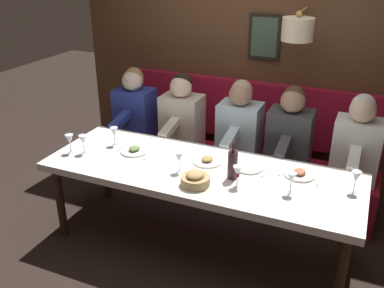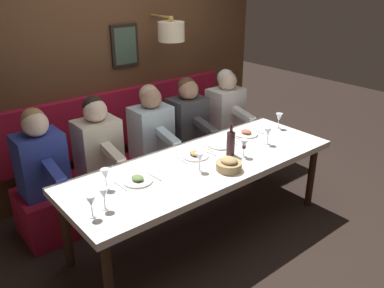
{
  "view_description": "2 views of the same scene",
  "coord_description": "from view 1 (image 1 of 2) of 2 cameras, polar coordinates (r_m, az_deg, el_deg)",
  "views": [
    {
      "loc": [
        -2.8,
        -1.14,
        2.34
      ],
      "look_at": [
        0.05,
        0.09,
        0.92
      ],
      "focal_mm": 39.97,
      "sensor_mm": 36.0,
      "label": 1
    },
    {
      "loc": [
        -2.36,
        2.08,
        2.28
      ],
      "look_at": [
        0.05,
        0.09,
        0.92
      ],
      "focal_mm": 37.23,
      "sensor_mm": 36.0,
      "label": 2
    }
  ],
  "objects": [
    {
      "name": "wine_glass_6",
      "position": [
        3.14,
        6.1,
        -3.75
      ],
      "size": [
        0.07,
        0.07,
        0.16
      ],
      "color": "silver",
      "rests_on": "dining_table"
    },
    {
      "name": "diner_far",
      "position": [
        4.34,
        -1.38,
        3.95
      ],
      "size": [
        0.6,
        0.4,
        0.79
      ],
      "color": "beige",
      "rests_on": "banquette_bench"
    },
    {
      "name": "diner_middle",
      "position": [
        4.13,
        6.36,
        2.75
      ],
      "size": [
        0.6,
        0.4,
        0.79
      ],
      "color": "silver",
      "rests_on": "banquette_bench"
    },
    {
      "name": "banquette_bench",
      "position": [
        4.4,
        5.46,
        -4.27
      ],
      "size": [
        0.52,
        2.74,
        0.45
      ],
      "primitive_type": "cube",
      "color": "maroon",
      "rests_on": "ground_plane"
    },
    {
      "name": "place_setting_2",
      "position": [
        3.42,
        14.16,
        -3.89
      ],
      "size": [
        0.24,
        0.31,
        0.05
      ],
      "color": "silver",
      "rests_on": "dining_table"
    },
    {
      "name": "place_setting_0",
      "position": [
        3.73,
        -7.69,
        -0.85
      ],
      "size": [
        0.24,
        0.31,
        0.05
      ],
      "color": "white",
      "rests_on": "dining_table"
    },
    {
      "name": "wine_glass_3",
      "position": [
        3.27,
        21.03,
        -4.18
      ],
      "size": [
        0.07,
        0.07,
        0.16
      ],
      "color": "silver",
      "rests_on": "dining_table"
    },
    {
      "name": "back_wall_panel",
      "position": [
        4.52,
        8.46,
        11.82
      ],
      "size": [
        0.59,
        3.94,
        2.9
      ],
      "color": "#51331E",
      "rests_on": "ground_plane"
    },
    {
      "name": "wine_glass_2",
      "position": [
        3.33,
        -1.75,
        -1.87
      ],
      "size": [
        0.07,
        0.07,
        0.16
      ],
      "color": "silver",
      "rests_on": "dining_table"
    },
    {
      "name": "diner_near",
      "position": [
        4.03,
        12.95,
        1.69
      ],
      "size": [
        0.6,
        0.4,
        0.79
      ],
      "color": "#3D3D42",
      "rests_on": "banquette_bench"
    },
    {
      "name": "wine_bottle",
      "position": [
        3.25,
        5.43,
        -2.75
      ],
      "size": [
        0.08,
        0.08,
        0.3
      ],
      "color": "#33191E",
      "rests_on": "dining_table"
    },
    {
      "name": "diner_nearest",
      "position": [
        3.99,
        21.19,
        0.32
      ],
      "size": [
        0.6,
        0.4,
        0.79
      ],
      "color": "white",
      "rests_on": "banquette_bench"
    },
    {
      "name": "place_setting_1",
      "position": [
        3.52,
        2.06,
        -2.23
      ],
      "size": [
        0.24,
        0.32,
        0.05
      ],
      "color": "white",
      "rests_on": "dining_table"
    },
    {
      "name": "wine_glass_5",
      "position": [
        3.75,
        -14.33,
        0.48
      ],
      "size": [
        0.07,
        0.07,
        0.16
      ],
      "color": "silver",
      "rests_on": "dining_table"
    },
    {
      "name": "wine_glass_4",
      "position": [
        3.86,
        -10.36,
        1.54
      ],
      "size": [
        0.07,
        0.07,
        0.16
      ],
      "color": "silver",
      "rests_on": "dining_table"
    },
    {
      "name": "diner_farthest",
      "position": [
        4.58,
        -7.66,
        4.88
      ],
      "size": [
        0.6,
        0.4,
        0.79
      ],
      "color": "#283893",
      "rests_on": "banquette_bench"
    },
    {
      "name": "ground_plane",
      "position": [
        3.82,
        1.01,
        -13.18
      ],
      "size": [
        12.0,
        12.0,
        0.0
      ],
      "primitive_type": "plane",
      "color": "black"
    },
    {
      "name": "bread_bowl",
      "position": [
        3.17,
        0.44,
        -4.69
      ],
      "size": [
        0.22,
        0.22,
        0.12
      ],
      "color": "tan",
      "rests_on": "dining_table"
    },
    {
      "name": "place_setting_3",
      "position": [
        3.46,
        7.61,
        -3.09
      ],
      "size": [
        0.24,
        0.33,
        0.01
      ],
      "color": "silver",
      "rests_on": "dining_table"
    },
    {
      "name": "wine_glass_1",
      "position": [
        3.11,
        13.12,
        -4.55
      ],
      "size": [
        0.07,
        0.07,
        0.16
      ],
      "color": "silver",
      "rests_on": "dining_table"
    },
    {
      "name": "wine_glass_0",
      "position": [
        3.8,
        -16.02,
        0.55
      ],
      "size": [
        0.07,
        0.07,
        0.16
      ],
      "color": "silver",
      "rests_on": "dining_table"
    },
    {
      "name": "dining_table",
      "position": [
        3.45,
        1.09,
        -4.24
      ],
      "size": [
        0.9,
        2.54,
        0.74
      ],
      "color": "white",
      "rests_on": "ground_plane"
    }
  ]
}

